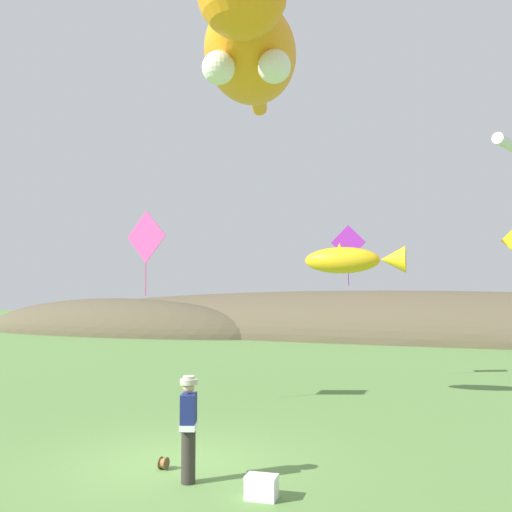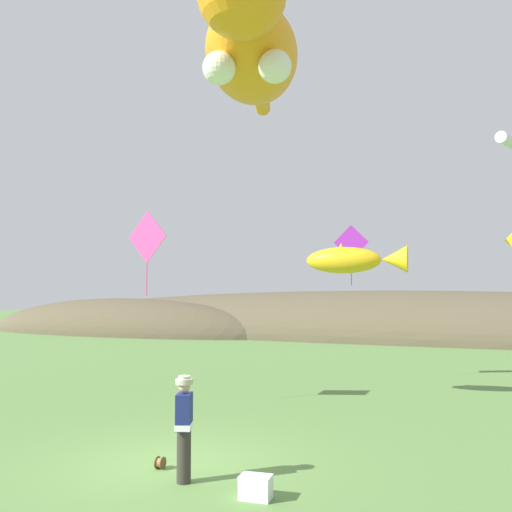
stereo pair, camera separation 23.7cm
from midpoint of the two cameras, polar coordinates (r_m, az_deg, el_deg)
name	(u,v)px [view 2 (the right image)]	position (r m, az deg, el deg)	size (l,w,h in m)	color
ground_plane	(175,464)	(11.30, -7.51, -19.97)	(120.00, 120.00, 0.00)	#5B8442
distant_hill_ridge	(349,337)	(38.54, 9.44, -8.03)	(63.07, 11.95, 6.20)	brown
festival_attendant	(184,425)	(10.06, -6.51, -16.45)	(0.39, 0.48, 1.77)	#332D28
kite_spool	(160,463)	(11.05, -8.91, -19.74)	(0.13, 0.22, 0.22)	olive
picnic_cooler	(256,487)	(9.51, 0.74, -22.12)	(0.52, 0.37, 0.36)	white
kite_giant_cat	(250,47)	(17.94, -0.17, 20.17)	(4.32, 9.58, 3.01)	orange
kite_fish_windsock	(355,260)	(16.89, 10.23, -0.37)	(2.97, 1.00, 0.90)	gold
kite_diamond_violet	(351,243)	(20.42, 9.82, 1.31)	(1.24, 0.10, 2.14)	purple
kite_diamond_pink	(147,237)	(15.99, -10.41, 1.84)	(1.41, 0.32, 2.34)	#E53F8C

